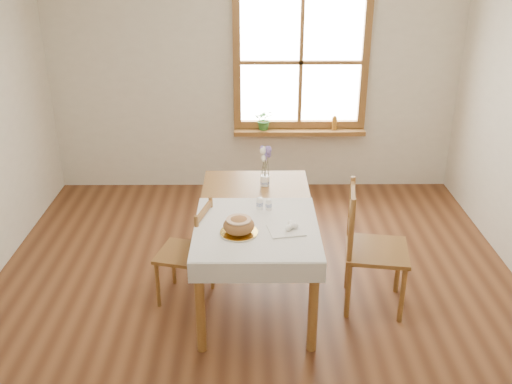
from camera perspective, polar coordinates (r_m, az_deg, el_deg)
ground at (r=4.58m, az=0.03°, el=-11.90°), size 5.00×5.00×0.00m
room_walls at (r=3.82m, az=0.03°, el=9.20°), size 4.60×5.10×2.65m
window at (r=6.31m, az=4.51°, el=12.81°), size 1.46×0.08×1.46m
window_sill at (r=6.44m, az=4.34°, el=6.05°), size 1.46×0.20×0.05m
dining_table at (r=4.48m, az=-0.00°, el=-2.74°), size 0.90×1.60×0.75m
table_linen at (r=4.17m, az=0.03°, el=-3.54°), size 0.91×0.99×0.01m
chair_left at (r=4.55m, az=-7.21°, el=-5.96°), size 0.50×0.48×0.85m
chair_right at (r=4.49m, az=12.00°, el=-5.59°), size 0.56×0.54×1.01m
bread_plate at (r=4.07m, az=-1.72°, el=-4.09°), size 0.32×0.32×0.01m
bread_loaf at (r=4.04m, az=-1.73°, el=-3.23°), size 0.22×0.22×0.12m
egg_napkin at (r=4.11m, az=3.05°, el=-3.83°), size 0.28×0.25×0.01m
eggs at (r=4.10m, az=3.06°, el=-3.50°), size 0.22×0.21×0.04m
salt_shaker at (r=4.40m, az=1.27°, el=-1.23°), size 0.06×0.06×0.09m
pepper_shaker at (r=4.41m, az=0.37°, el=-1.10°), size 0.07×0.07×0.10m
flower_vase at (r=4.84m, az=0.90°, el=1.08°), size 0.09×0.09×0.09m
lavender_bouquet at (r=4.77m, az=0.91°, el=3.00°), size 0.14×0.14×0.26m
potted_plant at (r=6.38m, az=0.84°, el=7.03°), size 0.22×0.24×0.18m
amber_bottle at (r=6.45m, az=7.85°, el=6.90°), size 0.07×0.07×0.16m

